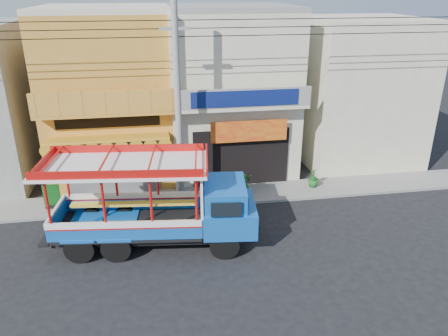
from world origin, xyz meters
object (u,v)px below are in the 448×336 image
object	(u,v)px
green_sign	(52,198)
potted_plant_a	(243,183)
songthaew_truck	(168,203)
utility_pole	(181,95)
potted_plant_b	(243,185)
potted_plant_c	(314,178)

from	to	relation	value
green_sign	potted_plant_a	xyz separation A→B (m)	(8.51, 0.18, -0.03)
songthaew_truck	utility_pole	bearing A→B (deg)	74.19
potted_plant_b	potted_plant_a	bearing A→B (deg)	-64.84
potted_plant_a	potted_plant_b	xyz separation A→B (m)	(-0.08, -0.36, 0.09)
potted_plant_a	utility_pole	bearing A→B (deg)	160.13
green_sign	potted_plant_a	distance (m)	8.51
utility_pole	potted_plant_b	bearing A→B (deg)	9.68
green_sign	potted_plant_b	bearing A→B (deg)	-1.20
green_sign	potted_plant_b	xyz separation A→B (m)	(8.43, -0.18, 0.06)
green_sign	potted_plant_c	world-z (taller)	green_sign
songthaew_truck	potted_plant_b	world-z (taller)	songthaew_truck
utility_pole	potted_plant_c	xyz separation A→B (m)	(6.24, 0.82, -4.45)
utility_pole	potted_plant_c	distance (m)	7.71
songthaew_truck	green_sign	size ratio (longest dim) A/B	7.32
potted_plant_a	potted_plant_c	distance (m)	3.48
songthaew_truck	potted_plant_b	bearing A→B (deg)	44.15
green_sign	potted_plant_a	bearing A→B (deg)	1.22
songthaew_truck	green_sign	distance (m)	6.19
utility_pole	potted_plant_b	size ratio (longest dim) A/B	27.35
green_sign	potted_plant_b	size ratio (longest dim) A/B	1.06
songthaew_truck	green_sign	world-z (taller)	songthaew_truck
songthaew_truck	potted_plant_a	world-z (taller)	songthaew_truck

